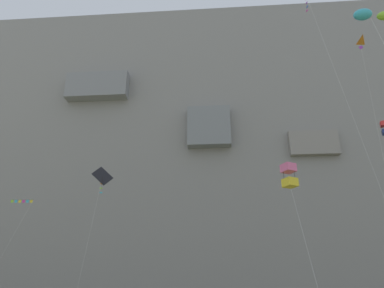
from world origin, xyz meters
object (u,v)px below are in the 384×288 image
at_px(kite_windsock_low_center, 384,16).
at_px(kite_banner_upper_mid, 17,213).
at_px(kite_box_mid_left, 289,176).
at_px(kite_delta_high_left, 358,54).
at_px(kite_diamond_mid_right, 102,178).

bearing_deg(kite_windsock_low_center, kite_banner_upper_mid, 142.75).
relative_size(kite_box_mid_left, kite_banner_upper_mid, 0.78).
distance_m(kite_delta_high_left, kite_box_mid_left, 27.26).
bearing_deg(kite_banner_upper_mid, kite_box_mid_left, -33.92).
height_order(kite_windsock_low_center, kite_box_mid_left, kite_windsock_low_center).
height_order(kite_delta_high_left, kite_diamond_mid_right, kite_delta_high_left).
relative_size(kite_windsock_low_center, kite_diamond_mid_right, 1.09).
distance_m(kite_diamond_mid_right, kite_banner_upper_mid, 13.13).
bearing_deg(kite_delta_high_left, kite_windsock_low_center, -111.94).
bearing_deg(kite_delta_high_left, kite_box_mid_left, -131.24).
xyz_separation_m(kite_windsock_low_center, kite_banner_upper_mid, (-32.53, 24.73, -4.54)).
height_order(kite_delta_high_left, kite_banner_upper_mid, kite_delta_high_left).
height_order(kite_delta_high_left, kite_box_mid_left, kite_delta_high_left).
distance_m(kite_box_mid_left, kite_banner_upper_mid, 33.86).
distance_m(kite_windsock_low_center, kite_diamond_mid_right, 28.47).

